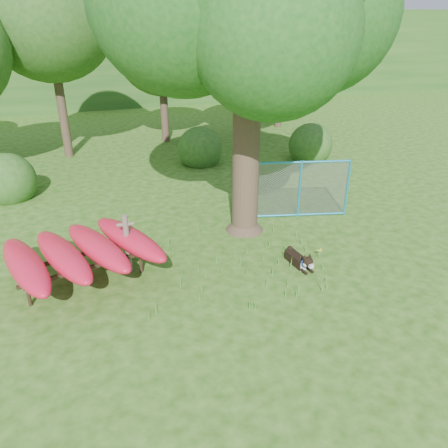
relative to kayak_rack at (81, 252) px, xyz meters
name	(u,v)px	position (x,y,z in m)	size (l,w,h in m)	color
ground	(234,288)	(3.06, -1.44, -0.75)	(80.00, 80.00, 0.00)	#234E0F
wooden_post	(127,242)	(1.03, 0.08, 0.01)	(0.39, 0.14, 1.43)	brown
kayak_rack	(81,252)	(0.00, 0.00, 0.00)	(3.78, 3.37, 0.98)	black
husky_dog	(300,260)	(4.88, -1.11, -0.58)	(0.33, 1.09, 0.48)	black
fence_section	(300,189)	(6.25, 1.52, 0.11)	(2.87, 0.83, 2.87)	teal
wildflower_clump	(320,251)	(5.51, -0.92, -0.54)	(0.12, 0.11, 0.26)	#458D2E
bg_tree_b	(47,12)	(0.06, 10.56, 4.86)	(5.20, 5.20, 8.22)	#3B2B20
bg_tree_c	(161,50)	(4.56, 11.56, 3.36)	(4.00, 4.00, 6.12)	#3B2B20
bg_tree_d	(252,26)	(8.06, 9.56, 4.33)	(4.80, 4.80, 7.50)	#3B2B20
bg_tree_e	(283,22)	(11.06, 12.56, 4.48)	(4.60, 4.60, 7.55)	#3B2B20
shrub_left	(12,198)	(-1.94, 6.06, -0.75)	(1.80, 1.80, 1.80)	#24501A
shrub_right	(309,159)	(9.56, 6.56, -0.75)	(1.80, 1.80, 1.80)	#24501A
shrub_mid	(200,163)	(5.06, 7.56, -0.75)	(1.80, 1.80, 1.80)	#24501A
wooded_hillside	(97,54)	(3.06, 26.56, 2.25)	(80.00, 12.00, 6.00)	#24501A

